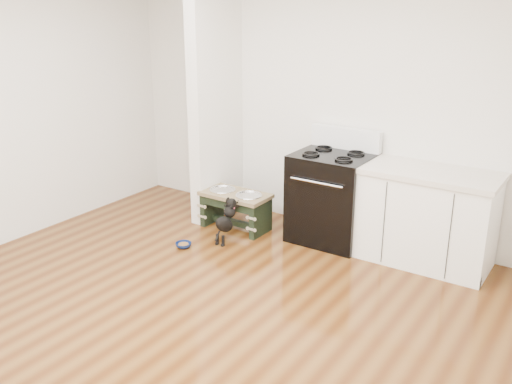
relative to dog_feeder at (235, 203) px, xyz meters
name	(u,v)px	position (x,y,z in m)	size (l,w,h in m)	color
ground	(175,325)	(0.75, -1.85, -0.29)	(5.00, 5.00, 0.00)	#47240C
room_shell	(164,120)	(0.75, -1.85, 1.33)	(5.00, 5.00, 5.00)	silver
partition_wall	(216,99)	(-0.43, 0.25, 1.06)	(0.15, 0.80, 2.70)	silver
oven_range	(332,196)	(1.00, 0.31, 0.19)	(0.76, 0.69, 1.14)	black
cabinet_run	(427,217)	(1.98, 0.33, 0.16)	(1.24, 0.64, 0.91)	white
dog_feeder	(235,203)	(0.00, 0.00, 0.00)	(0.75, 0.40, 0.43)	black
puppy	(226,219)	(0.13, -0.34, -0.04)	(0.13, 0.38, 0.45)	black
floor_bowl	(183,245)	(-0.14, -0.71, -0.27)	(0.21, 0.21, 0.05)	#0B1D52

